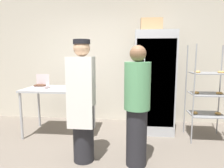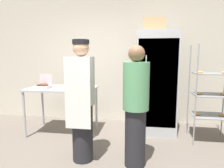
# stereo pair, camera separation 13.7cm
# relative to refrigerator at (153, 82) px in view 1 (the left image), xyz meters

# --- Properties ---
(back_wall) EXTENTS (6.40, 0.12, 2.93)m
(back_wall) POSITION_rel_refrigerator_xyz_m (-0.79, 0.62, 0.51)
(back_wall) COLOR beige
(back_wall) RESTS_ON ground_plane
(refrigerator) EXTENTS (0.73, 0.73, 1.90)m
(refrigerator) POSITION_rel_refrigerator_xyz_m (0.00, 0.00, 0.00)
(refrigerator) COLOR #ADAFB5
(refrigerator) RESTS_ON ground_plane
(baking_rack) EXTENTS (0.63, 0.52, 1.65)m
(baking_rack) POSITION_rel_refrigerator_xyz_m (0.89, -0.32, -0.14)
(baking_rack) COLOR #93969B
(baking_rack) RESTS_ON ground_plane
(prep_counter) EXTENTS (1.24, 0.75, 0.87)m
(prep_counter) POSITION_rel_refrigerator_xyz_m (-1.74, -0.35, -0.17)
(prep_counter) COLOR #ADAFB5
(prep_counter) RESTS_ON ground_plane
(donut_box) EXTENTS (0.24, 0.21, 0.25)m
(donut_box) POSITION_rel_refrigerator_xyz_m (-2.05, -0.45, -0.03)
(donut_box) COLOR silver
(donut_box) RESTS_ON prep_counter
(blender_pitcher) EXTENTS (0.13, 0.13, 0.30)m
(blender_pitcher) POSITION_rel_refrigerator_xyz_m (-1.58, -0.25, 0.05)
(blender_pitcher) COLOR #99999E
(blender_pitcher) RESTS_ON prep_counter
(binder_stack) EXTENTS (0.31, 0.28, 0.13)m
(binder_stack) POSITION_rel_refrigerator_xyz_m (-1.36, -0.47, -0.02)
(binder_stack) COLOR silver
(binder_stack) RESTS_ON prep_counter
(cardboard_storage_box) EXTENTS (0.40, 0.35, 0.26)m
(cardboard_storage_box) POSITION_rel_refrigerator_xyz_m (-0.07, 0.09, 1.08)
(cardboard_storage_box) COLOR tan
(cardboard_storage_box) RESTS_ON refrigerator
(person_baker) EXTENTS (0.35, 0.37, 1.67)m
(person_baker) POSITION_rel_refrigerator_xyz_m (-1.07, -1.28, -0.08)
(person_baker) COLOR #232328
(person_baker) RESTS_ON ground_plane
(person_customer) EXTENTS (0.34, 0.34, 1.59)m
(person_customer) POSITION_rel_refrigerator_xyz_m (-0.34, -1.31, -0.14)
(person_customer) COLOR #232328
(person_customer) RESTS_ON ground_plane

